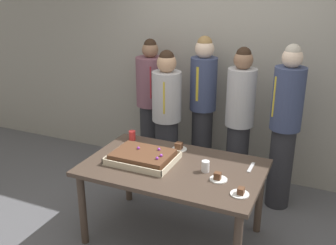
# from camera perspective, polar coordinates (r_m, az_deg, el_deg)

# --- Properties ---
(ground_plane) EXTENTS (12.00, 12.00, 0.00)m
(ground_plane) POSITION_cam_1_polar(r_m,az_deg,el_deg) (3.95, 0.71, -16.31)
(ground_plane) COLOR #5B5B60
(interior_back_panel) EXTENTS (8.00, 0.12, 3.00)m
(interior_back_panel) POSITION_cam_1_polar(r_m,az_deg,el_deg) (4.76, 8.60, 9.74)
(interior_back_panel) COLOR #9E998E
(interior_back_panel) RESTS_ON ground_plane
(party_table) EXTENTS (1.61, 1.01, 0.76)m
(party_table) POSITION_cam_1_polar(r_m,az_deg,el_deg) (3.59, 0.76, -7.62)
(party_table) COLOR #47382D
(party_table) RESTS_ON ground_plane
(sheet_cake) EXTENTS (0.60, 0.45, 0.11)m
(sheet_cake) POSITION_cam_1_polar(r_m,az_deg,el_deg) (3.62, -3.73, -5.04)
(sheet_cake) COLOR beige
(sheet_cake) RESTS_ON party_table
(plated_slice_near_left) EXTENTS (0.15, 0.15, 0.07)m
(plated_slice_near_left) POSITION_cam_1_polar(r_m,az_deg,el_deg) (3.86, 1.63, -3.65)
(plated_slice_near_left) COLOR white
(plated_slice_near_left) RESTS_ON party_table
(plated_slice_near_right) EXTENTS (0.15, 0.15, 0.07)m
(plated_slice_near_right) POSITION_cam_1_polar(r_m,az_deg,el_deg) (3.32, 7.36, -8.06)
(plated_slice_near_right) COLOR white
(plated_slice_near_right) RESTS_ON party_table
(plated_slice_far_left) EXTENTS (0.15, 0.15, 0.06)m
(plated_slice_far_left) POSITION_cam_1_polar(r_m,az_deg,el_deg) (3.14, 10.55, -10.10)
(plated_slice_far_left) COLOR white
(plated_slice_far_left) RESTS_ON party_table
(drink_cup_nearest) EXTENTS (0.07, 0.07, 0.10)m
(drink_cup_nearest) POSITION_cam_1_polar(r_m,az_deg,el_deg) (4.09, -5.28, -1.90)
(drink_cup_nearest) COLOR red
(drink_cup_nearest) RESTS_ON party_table
(drink_cup_middle) EXTENTS (0.07, 0.07, 0.10)m
(drink_cup_middle) POSITION_cam_1_polar(r_m,az_deg,el_deg) (3.44, 5.52, -6.42)
(drink_cup_middle) COLOR white
(drink_cup_middle) RESTS_ON party_table
(cake_server_utensil) EXTENTS (0.03, 0.20, 0.01)m
(cake_server_utensil) POSITION_cam_1_polar(r_m,az_deg,el_deg) (3.59, 12.10, -6.45)
(cake_server_utensil) COLOR silver
(cake_server_utensil) RESTS_ON party_table
(person_serving_front) EXTENTS (0.33, 0.33, 1.64)m
(person_serving_front) POSITION_cam_1_polar(r_m,az_deg,el_deg) (4.44, -0.20, 0.64)
(person_serving_front) COLOR #28282D
(person_serving_front) RESTS_ON ground_plane
(person_green_shirt_behind) EXTENTS (0.31, 0.31, 1.70)m
(person_green_shirt_behind) POSITION_cam_1_polar(r_m,az_deg,el_deg) (4.35, 10.43, 0.33)
(person_green_shirt_behind) COLOR #28282D
(person_green_shirt_behind) RESTS_ON ground_plane
(person_striped_tie_right) EXTENTS (0.32, 0.32, 1.77)m
(person_striped_tie_right) POSITION_cam_1_polar(r_m,az_deg,el_deg) (4.18, 16.78, -0.45)
(person_striped_tie_right) COLOR #28282D
(person_striped_tie_right) RESTS_ON ground_plane
(person_far_right_suit) EXTENTS (0.31, 0.31, 1.77)m
(person_far_right_suit) POSITION_cam_1_polar(r_m,az_deg,el_deg) (4.59, 5.12, 2.30)
(person_far_right_suit) COLOR #28282D
(person_far_right_suit) RESTS_ON ground_plane
(person_left_edge_reaching) EXTENTS (0.36, 0.36, 1.69)m
(person_left_edge_reaching) POSITION_cam_1_polar(r_m,az_deg,el_deg) (4.89, -2.50, 2.62)
(person_left_edge_reaching) COLOR #28282D
(person_left_edge_reaching) RESTS_ON ground_plane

